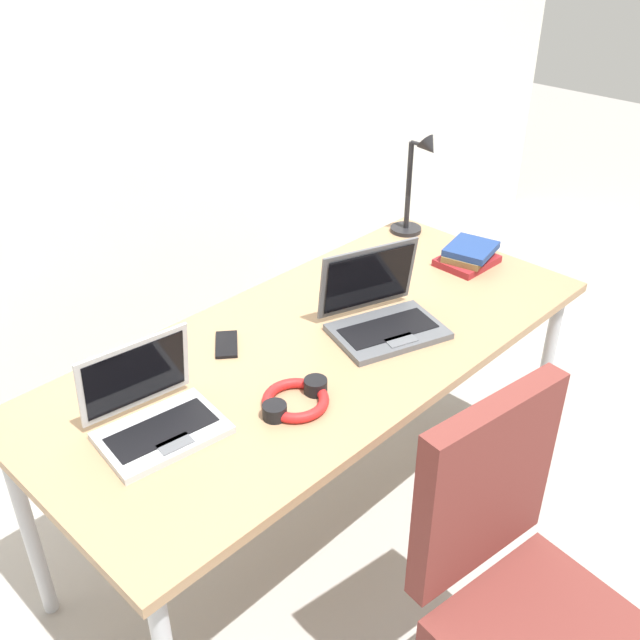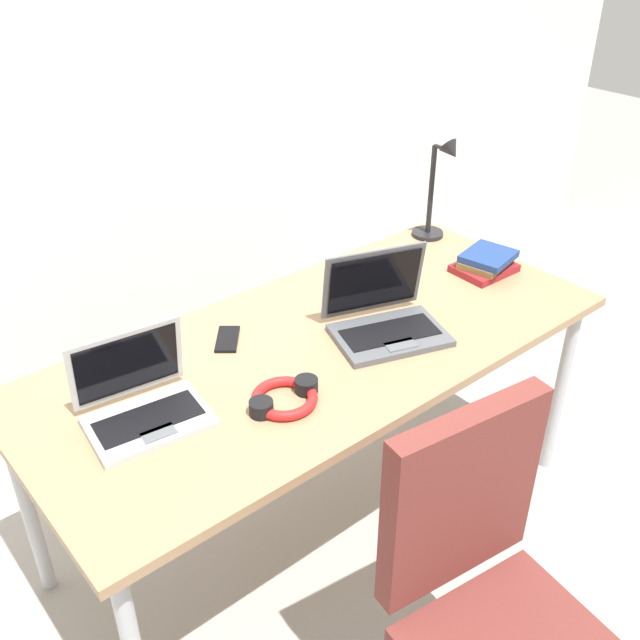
% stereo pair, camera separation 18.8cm
% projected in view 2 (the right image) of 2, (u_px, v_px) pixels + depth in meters
% --- Properties ---
extents(ground_plane, '(12.00, 12.00, 0.00)m').
position_uv_depth(ground_plane, '(320.00, 518.00, 2.57)').
color(ground_plane, gray).
extents(wall_back, '(6.00, 0.13, 2.60)m').
position_uv_depth(wall_back, '(122.00, 81.00, 2.60)').
color(wall_back, silver).
rests_on(wall_back, ground_plane).
extents(desk, '(1.80, 0.80, 0.74)m').
position_uv_depth(desk, '(320.00, 358.00, 2.21)').
color(desk, '#9E7A56').
rests_on(desk, ground_plane).
extents(desk_lamp, '(0.12, 0.18, 0.40)m').
position_uv_depth(desk_lamp, '(438.00, 190.00, 2.69)').
color(desk_lamp, black).
rests_on(desk_lamp, desk).
extents(laptop_by_keyboard, '(0.33, 0.28, 0.23)m').
position_uv_depth(laptop_by_keyboard, '(142.00, 403.00, 1.86)').
color(laptop_by_keyboard, '#B7BABC').
rests_on(laptop_by_keyboard, desk).
extents(laptop_mid_desk, '(0.40, 0.36, 0.24)m').
position_uv_depth(laptop_mid_desk, '(385.00, 318.00, 2.21)').
color(laptop_mid_desk, '#515459').
rests_on(laptop_mid_desk, desk).
extents(computer_mouse, '(0.09, 0.11, 0.03)m').
position_uv_depth(computer_mouse, '(357.00, 263.00, 2.58)').
color(computer_mouse, black).
rests_on(computer_mouse, desk).
extents(cell_phone, '(0.14, 0.15, 0.01)m').
position_uv_depth(cell_phone, '(228.00, 339.00, 2.19)').
color(cell_phone, black).
rests_on(cell_phone, desk).
extents(headphones, '(0.21, 0.18, 0.04)m').
position_uv_depth(headphones, '(284.00, 398.00, 1.93)').
color(headphones, red).
rests_on(headphones, desk).
extents(book_stack, '(0.21, 0.19, 0.07)m').
position_uv_depth(book_stack, '(486.00, 263.00, 2.55)').
color(book_stack, maroon).
rests_on(book_stack, desk).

